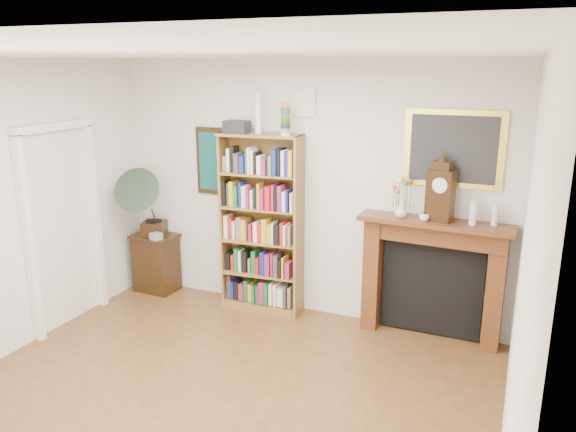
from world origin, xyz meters
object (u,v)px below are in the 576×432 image
(cd_stack, at_px, (156,236))
(bottle_right, at_px, (495,215))
(bookshelf, at_px, (261,214))
(teacup, at_px, (424,217))
(side_cabinet, at_px, (156,263))
(bottle_left, at_px, (473,213))
(mantel_clock, at_px, (440,193))
(gramophone, at_px, (144,198))
(fireplace, at_px, (433,268))
(flower_vase, at_px, (401,210))

(cd_stack, relative_size, bottle_right, 0.60)
(bookshelf, height_order, teacup, bookshelf)
(side_cabinet, height_order, bottle_left, bottle_left)
(teacup, bearing_deg, side_cabinet, 179.62)
(bookshelf, xyz_separation_m, cd_stack, (-1.31, -0.17, -0.37))
(mantel_clock, xyz_separation_m, bottle_right, (0.51, 0.05, -0.18))
(gramophone, distance_m, bottle_right, 3.89)
(fireplace, bearing_deg, mantel_clock, -64.67)
(flower_vase, xyz_separation_m, bottle_left, (0.68, -0.00, 0.05))
(bookshelf, xyz_separation_m, gramophone, (-1.46, -0.15, 0.08))
(bookshelf, distance_m, bottle_right, 2.43)
(side_cabinet, bearing_deg, gramophone, -94.54)
(gramophone, distance_m, bottle_left, 3.70)
(bookshelf, relative_size, teacup, 24.07)
(mantel_clock, relative_size, bottle_right, 2.93)
(fireplace, bearing_deg, teacup, -126.22)
(side_cabinet, distance_m, bottle_right, 3.99)
(bookshelf, bearing_deg, bottle_right, -3.60)
(mantel_clock, relative_size, flower_vase, 4.15)
(bottle_right, bearing_deg, flower_vase, -175.91)
(gramophone, height_order, flower_vase, gramophone)
(teacup, bearing_deg, cd_stack, -177.69)
(cd_stack, relative_size, bottle_left, 0.50)
(fireplace, bearing_deg, gramophone, -173.77)
(side_cabinet, height_order, mantel_clock, mantel_clock)
(bookshelf, height_order, side_cabinet, bookshelf)
(side_cabinet, relative_size, bottle_right, 3.60)
(bookshelf, distance_m, side_cabinet, 1.64)
(flower_vase, height_order, teacup, flower_vase)
(side_cabinet, bearing_deg, flower_vase, 2.99)
(bookshelf, relative_size, gramophone, 2.68)
(side_cabinet, height_order, fireplace, fireplace)
(fireplace, relative_size, flower_vase, 10.69)
(flower_vase, relative_size, bottle_right, 0.71)
(side_cabinet, relative_size, gramophone, 0.83)
(fireplace, xyz_separation_m, bottle_right, (0.54, -0.01, 0.61))
(fireplace, distance_m, flower_vase, 0.68)
(flower_vase, xyz_separation_m, teacup, (0.24, -0.05, -0.03))
(bottle_left, distance_m, bottle_right, 0.20)
(bookshelf, height_order, bottle_right, bookshelf)
(cd_stack, distance_m, mantel_clock, 3.32)
(bottle_right, bearing_deg, bottle_left, -161.38)
(fireplace, height_order, mantel_clock, mantel_clock)
(fireplace, bearing_deg, bottle_left, -10.50)
(fireplace, relative_size, bottle_left, 6.29)
(bookshelf, distance_m, cd_stack, 1.37)
(gramophone, xyz_separation_m, cd_stack, (0.15, -0.02, -0.45))
(gramophone, bearing_deg, fireplace, -14.20)
(flower_vase, height_order, bottle_left, bottle_left)
(bookshelf, xyz_separation_m, fireplace, (1.88, 0.08, -0.38))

